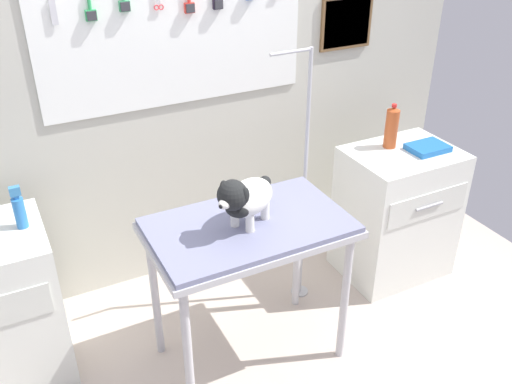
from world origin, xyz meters
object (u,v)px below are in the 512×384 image
grooming_table (249,239)px  dog (245,198)px  grooming_arm (303,193)px  cabinet_right (396,213)px  soda_bottle (392,127)px

grooming_table → dog: 0.25m
grooming_table → grooming_arm: 0.61m
grooming_arm → cabinet_right: size_ratio=1.82×
grooming_table → grooming_arm: (0.52, 0.33, -0.03)m
grooming_table → grooming_arm: size_ratio=0.63×
grooming_table → cabinet_right: size_ratio=1.15×
grooming_table → soda_bottle: soda_bottle is taller
dog → grooming_table: bearing=31.0°
grooming_arm → grooming_table: bearing=-147.7°
cabinet_right → soda_bottle: (-0.04, 0.10, 0.57)m
cabinet_right → grooming_table: bearing=-167.2°
grooming_table → soda_bottle: bearing=18.0°
cabinet_right → soda_bottle: soda_bottle is taller
grooming_arm → dog: size_ratio=4.12×
cabinet_right → dog: bearing=-166.7°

